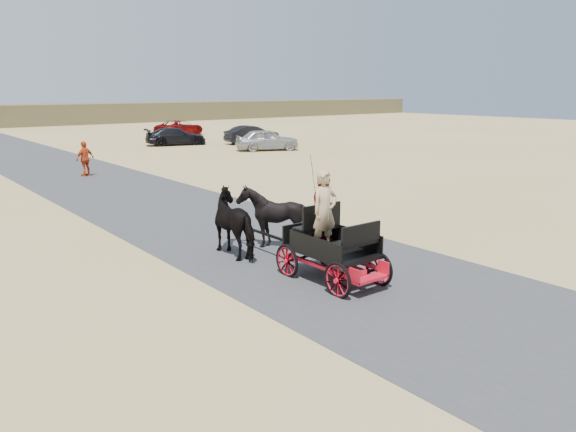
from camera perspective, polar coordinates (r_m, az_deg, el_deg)
ground at (r=12.97m, az=7.60°, el=-6.32°), size 140.00×140.00×0.00m
road at (r=12.96m, az=7.60°, el=-6.29°), size 6.00×140.00×0.01m
carriage at (r=12.68m, az=4.48°, el=-4.97°), size 1.30×2.40×0.72m
horse_left at (r=14.51m, az=-5.12°, el=-0.69°), size 0.91×2.01×1.70m
horse_right at (r=15.12m, az=-1.63°, el=-0.08°), size 1.37×1.54×1.70m
driver_man at (r=12.25m, az=3.73°, el=0.52°), size 0.66×0.43×1.80m
passenger_woman at (r=13.00m, az=3.76°, el=0.73°), size 0.77×0.60×1.58m
pedestrian at (r=29.33m, az=-19.91°, el=5.49°), size 1.09×0.76×1.73m
car_a at (r=39.40m, az=-2.13°, el=7.76°), size 4.70×3.33×1.49m
car_b at (r=44.36m, az=-3.69°, el=8.25°), size 4.40×2.04×1.40m
car_c at (r=43.91m, az=-11.34°, el=7.93°), size 4.86×2.98×1.32m
car_d at (r=52.84m, az=-10.95°, el=8.78°), size 5.51×4.11×1.39m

